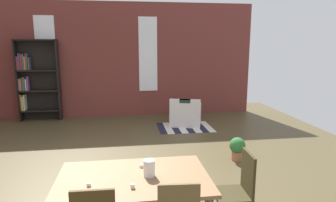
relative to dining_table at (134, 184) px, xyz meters
The scene contains 14 objects.
ground_plane 1.84m from the dining_table, 118.61° to the left, with size 11.50×11.50×0.00m, color #4D4229.
back_wall_brick 6.13m from the dining_table, 97.80° to the left, with size 9.33×0.12×3.38m, color brown.
window_pane_0 6.45m from the dining_table, 111.06° to the left, with size 0.55×0.02×2.20m, color white.
window_pane_1 6.07m from the dining_table, 83.85° to the left, with size 0.55×0.02×2.20m, color white.
dining_table is the anchor object (origin of this frame).
vase_on_table 0.24m from the dining_table, ahead, with size 0.13×0.13×0.18m, color silver.
tealight_candle_0 0.27m from the dining_table, 93.66° to the right, with size 0.04×0.04×0.04m, color silver.
tealight_candle_1 0.28m from the dining_table, 68.27° to the left, with size 0.04×0.04×0.03m, color silver.
tealight_candle_2 0.49m from the dining_table, 162.55° to the right, with size 0.04×0.04×0.03m, color silver.
dining_chair_head_right 1.20m from the dining_table, ahead, with size 0.42×0.42×0.95m.
bookshelf_tall 6.33m from the dining_table, 114.24° to the left, with size 1.14×0.30×2.30m.
armchair_white 4.88m from the dining_table, 71.53° to the left, with size 0.99×0.99×0.75m.
potted_plant_by_shelf 2.86m from the dining_table, 45.36° to the left, with size 0.30×0.30×0.45m.
striped_rug 4.64m from the dining_table, 71.45° to the left, with size 1.41×1.08×0.01m.
Camera 1 is at (0.76, -4.49, 2.15)m, focal length 31.40 mm.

